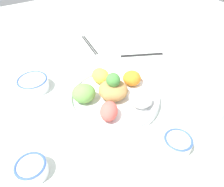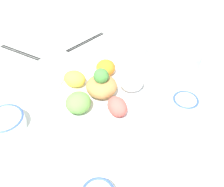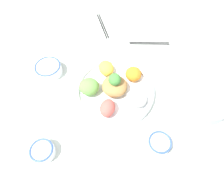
% 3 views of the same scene
% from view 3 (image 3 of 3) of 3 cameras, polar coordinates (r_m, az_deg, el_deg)
% --- Properties ---
extents(ground_plane, '(2.40, 2.40, 0.00)m').
position_cam_3_polar(ground_plane, '(0.80, 2.04, 1.47)').
color(ground_plane, silver).
extents(salad_platter, '(0.33, 0.33, 0.12)m').
position_cam_3_polar(salad_platter, '(0.77, 0.73, 1.38)').
color(salad_platter, white).
rests_on(salad_platter, ground_plane).
extents(sauce_bowl_red, '(0.08, 0.08, 0.04)m').
position_cam_3_polar(sauce_bowl_red, '(0.70, 14.20, -14.51)').
color(sauce_bowl_red, white).
rests_on(sauce_bowl_red, ground_plane).
extents(rice_bowl_blue, '(0.11, 0.11, 0.05)m').
position_cam_3_polar(rice_bowl_blue, '(0.88, -18.74, 7.15)').
color(rice_bowl_blue, white).
rests_on(rice_bowl_blue, ground_plane).
extents(sauce_bowl_dark, '(0.08, 0.08, 0.04)m').
position_cam_3_polar(sauce_bowl_dark, '(0.71, -20.39, -16.14)').
color(sauce_bowl_dark, white).
rests_on(sauce_bowl_dark, ground_plane).
extents(side_serving_bowl, '(0.22, 0.22, 0.06)m').
position_cam_3_polar(side_serving_bowl, '(0.83, 25.86, -0.90)').
color(side_serving_bowl, '#A8B2BC').
rests_on(side_serving_bowl, ground_plane).
extents(chopsticks_pair_near, '(0.04, 0.20, 0.01)m').
position_cam_3_polar(chopsticks_pair_near, '(1.07, -2.82, 19.98)').
color(chopsticks_pair_near, black).
rests_on(chopsticks_pair_near, ground_plane).
extents(chopsticks_pair_far, '(0.19, 0.10, 0.01)m').
position_cam_3_polar(chopsticks_pair_far, '(0.99, 11.35, 14.88)').
color(chopsticks_pair_far, black).
rests_on(chopsticks_pair_far, ground_plane).
extents(serving_spoon_main, '(0.13, 0.04, 0.01)m').
position_cam_3_polar(serving_spoon_main, '(0.80, -26.43, -9.51)').
color(serving_spoon_main, beige).
rests_on(serving_spoon_main, ground_plane).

